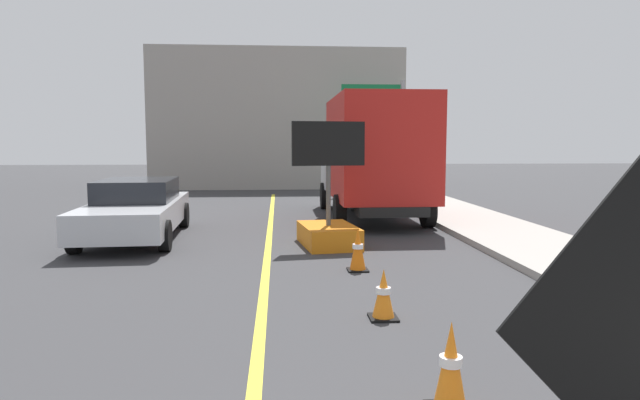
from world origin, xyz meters
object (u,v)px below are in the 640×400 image
traffic_cone_far_lane (358,250)px  traffic_cone_near_sign (451,368)px  arrow_board_trailer (328,224)px  highway_guide_sign (385,116)px  pickup_car (137,209)px  traffic_cone_mid_lane (383,294)px  box_truck (373,155)px

traffic_cone_far_lane → traffic_cone_near_sign: bearing=-89.7°
arrow_board_trailer → highway_guide_sign: size_ratio=0.54×
pickup_car → highway_guide_sign: (8.01, 11.15, 2.72)m
traffic_cone_mid_lane → traffic_cone_far_lane: traffic_cone_far_lane is taller
box_truck → highway_guide_sign: bearing=76.9°
traffic_cone_near_sign → traffic_cone_far_lane: size_ratio=1.01×
highway_guide_sign → traffic_cone_mid_lane: highway_guide_sign is taller
pickup_car → traffic_cone_near_sign: 10.12m
pickup_car → highway_guide_sign: highway_guide_sign is taller
traffic_cone_near_sign → traffic_cone_mid_lane: 2.50m
arrow_board_trailer → pickup_car: (-4.41, 1.29, 0.22)m
pickup_car → highway_guide_sign: bearing=54.3°
traffic_cone_mid_lane → traffic_cone_far_lane: 2.70m
traffic_cone_mid_lane → highway_guide_sign: bearing=79.2°
arrow_board_trailer → traffic_cone_mid_lane: bearing=-87.3°
traffic_cone_mid_lane → arrow_board_trailer: bearing=92.7°
traffic_cone_near_sign → traffic_cone_far_lane: bearing=90.3°
arrow_board_trailer → pickup_car: arrow_board_trailer is taller
highway_guide_sign → traffic_cone_near_sign: (-3.27, -20.09, -3.04)m
box_truck → highway_guide_sign: highway_guide_sign is taller
traffic_cone_near_sign → highway_guide_sign: bearing=80.8°
pickup_car → traffic_cone_mid_lane: (4.65, -6.44, -0.38)m
traffic_cone_far_lane → pickup_car: bearing=141.5°
pickup_car → highway_guide_sign: 14.00m
box_truck → traffic_cone_near_sign: (-1.37, -11.94, -1.50)m
highway_guide_sign → traffic_cone_near_sign: size_ratio=6.44×
arrow_board_trailer → highway_guide_sign: (3.60, 12.44, 2.94)m
box_truck → traffic_cone_near_sign: box_truck is taller
arrow_board_trailer → traffic_cone_mid_lane: 5.16m
pickup_car → traffic_cone_near_sign: pickup_car is taller
pickup_car → traffic_cone_mid_lane: size_ratio=8.08×
pickup_car → box_truck: bearing=26.2°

